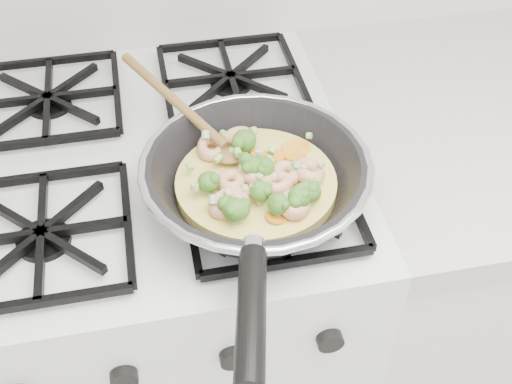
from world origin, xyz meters
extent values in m
cube|color=white|center=(0.00, 1.70, 0.45)|extent=(0.60, 0.60, 0.90)
cube|color=black|center=(0.00, 1.70, 0.91)|extent=(0.56, 0.56, 0.02)
torus|color=silver|center=(0.13, 1.56, 0.98)|extent=(0.31, 0.31, 0.01)
cylinder|color=black|center=(0.08, 1.33, 0.98)|extent=(0.07, 0.17, 0.03)
cylinder|color=#EAD466|center=(0.13, 1.56, 0.94)|extent=(0.21, 0.21, 0.02)
ellipsoid|color=olive|center=(0.11, 1.60, 0.96)|extent=(0.05, 0.06, 0.01)
cylinder|color=olive|center=(0.04, 1.71, 0.99)|extent=(0.13, 0.21, 0.05)
torus|color=#DBA982|center=(0.10, 1.55, 0.96)|extent=(0.05, 0.05, 0.02)
torus|color=#DBA982|center=(0.09, 1.62, 0.96)|extent=(0.06, 0.06, 0.02)
torus|color=#DBA982|center=(0.20, 1.55, 0.96)|extent=(0.06, 0.05, 0.03)
torus|color=#DBA982|center=(0.13, 1.56, 0.96)|extent=(0.06, 0.06, 0.03)
torus|color=#DBA982|center=(0.10, 1.51, 0.96)|extent=(0.06, 0.06, 0.02)
torus|color=#DBA982|center=(0.17, 1.49, 0.96)|extent=(0.07, 0.07, 0.03)
torus|color=#DBA982|center=(0.13, 1.64, 0.96)|extent=(0.05, 0.05, 0.02)
torus|color=#DBA982|center=(0.17, 1.55, 0.96)|extent=(0.06, 0.06, 0.02)
torus|color=#DBA982|center=(0.16, 1.53, 0.96)|extent=(0.06, 0.06, 0.02)
torus|color=#DBA982|center=(0.09, 1.51, 0.96)|extent=(0.06, 0.07, 0.02)
ellipsoid|color=#4A7F29|center=(0.18, 1.49, 0.97)|extent=(0.04, 0.04, 0.03)
ellipsoid|color=#4A7F29|center=(0.07, 1.54, 0.97)|extent=(0.04, 0.04, 0.03)
ellipsoid|color=#4A7F29|center=(0.13, 1.61, 0.97)|extent=(0.04, 0.04, 0.03)
ellipsoid|color=#4A7F29|center=(0.14, 1.56, 0.97)|extent=(0.04, 0.04, 0.03)
ellipsoid|color=#4A7F29|center=(0.09, 1.49, 0.97)|extent=(0.04, 0.04, 0.03)
ellipsoid|color=#4A7F29|center=(0.19, 1.50, 0.97)|extent=(0.03, 0.03, 0.03)
ellipsoid|color=#4A7F29|center=(0.13, 1.51, 0.97)|extent=(0.04, 0.04, 0.03)
ellipsoid|color=#4A7F29|center=(0.15, 1.49, 0.97)|extent=(0.03, 0.03, 0.03)
ellipsoid|color=#4A7F29|center=(0.13, 1.56, 0.97)|extent=(0.04, 0.04, 0.03)
ellipsoid|color=#4A7F29|center=(0.10, 1.49, 0.97)|extent=(0.04, 0.04, 0.03)
cylinder|color=orange|center=(0.20, 1.61, 0.96)|extent=(0.04, 0.04, 0.01)
cylinder|color=orange|center=(0.19, 1.61, 0.96)|extent=(0.03, 0.03, 0.00)
cylinder|color=orange|center=(0.20, 1.59, 0.96)|extent=(0.04, 0.04, 0.01)
cylinder|color=orange|center=(0.15, 1.60, 0.96)|extent=(0.03, 0.03, 0.01)
cylinder|color=orange|center=(0.20, 1.51, 0.96)|extent=(0.03, 0.03, 0.00)
cylinder|color=orange|center=(0.12, 1.64, 0.96)|extent=(0.04, 0.04, 0.01)
cylinder|color=orange|center=(0.14, 1.48, 0.96)|extent=(0.04, 0.04, 0.00)
cylinder|color=orange|center=(0.13, 1.53, 0.96)|extent=(0.03, 0.03, 0.01)
cylinder|color=orange|center=(0.13, 1.60, 0.96)|extent=(0.03, 0.03, 0.01)
cylinder|color=orange|center=(0.15, 1.55, 0.96)|extent=(0.04, 0.04, 0.01)
cylinder|color=orange|center=(0.17, 1.60, 0.96)|extent=(0.04, 0.04, 0.00)
cylinder|color=#ABC88D|center=(0.07, 1.51, 0.98)|extent=(0.01, 0.01, 0.01)
cylinder|color=#91CF52|center=(0.22, 1.60, 0.98)|extent=(0.01, 0.01, 0.01)
cylinder|color=#91CF52|center=(0.20, 1.52, 0.98)|extent=(0.01, 0.01, 0.01)
cylinder|color=#91CF52|center=(0.12, 1.52, 0.98)|extent=(0.01, 0.01, 0.01)
cylinder|color=#91CF52|center=(0.05, 1.54, 0.97)|extent=(0.01, 0.01, 0.01)
cylinder|color=#ABC88D|center=(0.14, 1.58, 0.98)|extent=(0.01, 0.01, 0.01)
cylinder|color=#91CF52|center=(0.15, 1.49, 0.98)|extent=(0.01, 0.01, 0.01)
cylinder|color=#ABC88D|center=(0.08, 1.63, 0.98)|extent=(0.01, 0.01, 0.01)
cylinder|color=#ABC88D|center=(0.22, 1.55, 0.97)|extent=(0.01, 0.01, 0.01)
cylinder|color=#ABC88D|center=(0.19, 1.54, 0.98)|extent=(0.01, 0.01, 0.01)
cylinder|color=#91CF52|center=(0.14, 1.63, 0.98)|extent=(0.01, 0.01, 0.01)
cylinder|color=#ABC88D|center=(0.11, 1.52, 0.97)|extent=(0.01, 0.01, 0.01)
cylinder|color=#ABC88D|center=(0.11, 1.60, 0.97)|extent=(0.01, 0.01, 0.01)
cylinder|color=#91CF52|center=(0.09, 1.59, 0.97)|extent=(0.01, 0.01, 0.01)
cylinder|color=#91CF52|center=(0.16, 1.58, 0.98)|extent=(0.01, 0.01, 0.01)
cylinder|color=#91CF52|center=(0.10, 1.64, 0.97)|extent=(0.01, 0.01, 0.01)
cylinder|color=#ABC88D|center=(0.18, 1.55, 0.98)|extent=(0.01, 0.01, 0.01)
cylinder|color=#91CF52|center=(0.18, 1.55, 0.97)|extent=(0.01, 0.01, 0.01)
cylinder|color=#91CF52|center=(0.15, 1.56, 0.98)|extent=(0.01, 0.01, 0.01)
cylinder|color=#ABC88D|center=(0.14, 1.54, 0.97)|extent=(0.01, 0.01, 0.01)
cylinder|color=#ABC88D|center=(0.09, 1.52, 0.98)|extent=(0.01, 0.01, 0.01)
cylinder|color=#91CF52|center=(0.12, 1.59, 0.98)|extent=(0.01, 0.01, 0.01)
cylinder|color=#ABC88D|center=(0.15, 1.57, 0.98)|extent=(0.01, 0.01, 0.01)
cylinder|color=#91CF52|center=(0.05, 1.58, 0.97)|extent=(0.01, 0.01, 0.01)
camera|label=1|loc=(0.01, 0.95, 1.54)|focal=45.16mm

